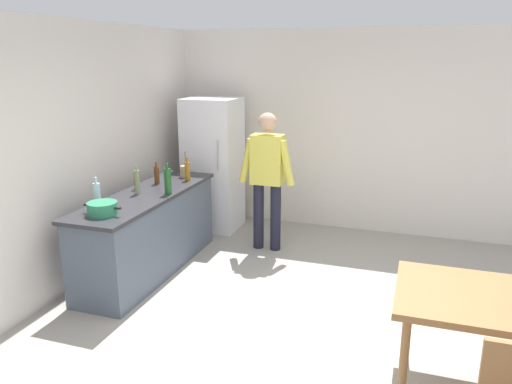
{
  "coord_description": "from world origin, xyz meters",
  "views": [
    {
      "loc": [
        0.79,
        -3.74,
        2.35
      ],
      "look_at": [
        -0.82,
        1.05,
        0.95
      ],
      "focal_mm": 34.87,
      "sensor_mm": 36.0,
      "label": 1
    }
  ],
  "objects_px": {
    "cooking_pot": "(102,208)",
    "bottle_beer_brown": "(157,175)",
    "person": "(267,173)",
    "bottle_wine_green": "(168,181)",
    "utensil_jar": "(185,171)",
    "dining_table": "(501,309)",
    "bottle_vinegar_tall": "(137,182)",
    "bottle_water_clear": "(97,194)",
    "bottle_sauce_red": "(137,181)",
    "bottle_oil_amber": "(188,171)",
    "refrigerator": "(213,164)"
  },
  "relations": [
    {
      "from": "bottle_vinegar_tall",
      "to": "bottle_beer_brown",
      "type": "bearing_deg",
      "value": 92.73
    },
    {
      "from": "bottle_sauce_red",
      "to": "bottle_oil_amber",
      "type": "bearing_deg",
      "value": 56.69
    },
    {
      "from": "bottle_oil_amber",
      "to": "cooking_pot",
      "type": "bearing_deg",
      "value": -96.6
    },
    {
      "from": "refrigerator",
      "to": "bottle_oil_amber",
      "type": "bearing_deg",
      "value": -85.86
    },
    {
      "from": "refrigerator",
      "to": "bottle_vinegar_tall",
      "type": "xyz_separation_m",
      "value": [
        -0.18,
        -1.64,
        0.14
      ]
    },
    {
      "from": "dining_table",
      "to": "bottle_wine_green",
      "type": "bearing_deg",
      "value": 159.87
    },
    {
      "from": "cooking_pot",
      "to": "bottle_sauce_red",
      "type": "relative_size",
      "value": 1.67
    },
    {
      "from": "bottle_oil_amber",
      "to": "person",
      "type": "bearing_deg",
      "value": 22.45
    },
    {
      "from": "cooking_pot",
      "to": "bottle_beer_brown",
      "type": "relative_size",
      "value": 1.54
    },
    {
      "from": "person",
      "to": "bottle_sauce_red",
      "type": "distance_m",
      "value": 1.54
    },
    {
      "from": "bottle_oil_amber",
      "to": "bottle_beer_brown",
      "type": "distance_m",
      "value": 0.38
    },
    {
      "from": "bottle_wine_green",
      "to": "bottle_beer_brown",
      "type": "height_order",
      "value": "bottle_wine_green"
    },
    {
      "from": "bottle_water_clear",
      "to": "bottle_sauce_red",
      "type": "xyz_separation_m",
      "value": [
        0.01,
        0.72,
        -0.03
      ]
    },
    {
      "from": "refrigerator",
      "to": "bottle_wine_green",
      "type": "bearing_deg",
      "value": -84.83
    },
    {
      "from": "bottle_wine_green",
      "to": "bottle_sauce_red",
      "type": "relative_size",
      "value": 1.42
    },
    {
      "from": "bottle_water_clear",
      "to": "bottle_vinegar_tall",
      "type": "xyz_separation_m",
      "value": [
        0.12,
        0.54,
        0.01
      ]
    },
    {
      "from": "person",
      "to": "bottle_water_clear",
      "type": "distance_m",
      "value": 2.05
    },
    {
      "from": "person",
      "to": "bottle_beer_brown",
      "type": "bearing_deg",
      "value": -151.24
    },
    {
      "from": "person",
      "to": "bottle_beer_brown",
      "type": "distance_m",
      "value": 1.31
    },
    {
      "from": "dining_table",
      "to": "bottle_wine_green",
      "type": "relative_size",
      "value": 4.12
    },
    {
      "from": "person",
      "to": "bottle_vinegar_tall",
      "type": "xyz_separation_m",
      "value": [
        -1.13,
        -1.08,
        0.06
      ]
    },
    {
      "from": "utensil_jar",
      "to": "bottle_wine_green",
      "type": "relative_size",
      "value": 0.94
    },
    {
      "from": "bottle_sauce_red",
      "to": "person",
      "type": "bearing_deg",
      "value": 36.23
    },
    {
      "from": "cooking_pot",
      "to": "dining_table",
      "type": "bearing_deg",
      "value": -5.4
    },
    {
      "from": "person",
      "to": "bottle_beer_brown",
      "type": "relative_size",
      "value": 6.54
    },
    {
      "from": "cooking_pot",
      "to": "bottle_vinegar_tall",
      "type": "height_order",
      "value": "bottle_vinegar_tall"
    },
    {
      "from": "dining_table",
      "to": "bottle_oil_amber",
      "type": "height_order",
      "value": "bottle_oil_amber"
    },
    {
      "from": "refrigerator",
      "to": "bottle_beer_brown",
      "type": "distance_m",
      "value": 1.21
    },
    {
      "from": "person",
      "to": "bottle_water_clear",
      "type": "xyz_separation_m",
      "value": [
        -1.25,
        -1.63,
        0.05
      ]
    },
    {
      "from": "bottle_water_clear",
      "to": "bottle_sauce_red",
      "type": "bearing_deg",
      "value": 89.51
    },
    {
      "from": "bottle_beer_brown",
      "to": "bottle_sauce_red",
      "type": "bearing_deg",
      "value": -108.27
    },
    {
      "from": "bottle_vinegar_tall",
      "to": "bottle_water_clear",
      "type": "bearing_deg",
      "value": -102.41
    },
    {
      "from": "cooking_pot",
      "to": "bottle_oil_amber",
      "type": "bearing_deg",
      "value": 83.4
    },
    {
      "from": "utensil_jar",
      "to": "bottle_water_clear",
      "type": "xyz_separation_m",
      "value": [
        -0.25,
        -1.4,
        0.05
      ]
    },
    {
      "from": "cooking_pot",
      "to": "bottle_wine_green",
      "type": "height_order",
      "value": "bottle_wine_green"
    },
    {
      "from": "utensil_jar",
      "to": "bottle_water_clear",
      "type": "height_order",
      "value": "utensil_jar"
    },
    {
      "from": "refrigerator",
      "to": "bottle_water_clear",
      "type": "relative_size",
      "value": 6.0
    },
    {
      "from": "bottle_oil_amber",
      "to": "bottle_beer_brown",
      "type": "height_order",
      "value": "bottle_oil_amber"
    },
    {
      "from": "person",
      "to": "bottle_wine_green",
      "type": "relative_size",
      "value": 5.0
    },
    {
      "from": "cooking_pot",
      "to": "bottle_beer_brown",
      "type": "height_order",
      "value": "bottle_beer_brown"
    },
    {
      "from": "utensil_jar",
      "to": "bottle_beer_brown",
      "type": "relative_size",
      "value": 1.23
    },
    {
      "from": "dining_table",
      "to": "bottle_vinegar_tall",
      "type": "distance_m",
      "value": 3.65
    },
    {
      "from": "bottle_water_clear",
      "to": "refrigerator",
      "type": "bearing_deg",
      "value": 82.23
    },
    {
      "from": "person",
      "to": "utensil_jar",
      "type": "height_order",
      "value": "person"
    },
    {
      "from": "bottle_oil_amber",
      "to": "bottle_vinegar_tall",
      "type": "xyz_separation_m",
      "value": [
        -0.24,
        -0.72,
        0.02
      ]
    },
    {
      "from": "dining_table",
      "to": "bottle_wine_green",
      "type": "height_order",
      "value": "bottle_wine_green"
    },
    {
      "from": "person",
      "to": "bottle_wine_green",
      "type": "bearing_deg",
      "value": -129.37
    },
    {
      "from": "cooking_pot",
      "to": "bottle_beer_brown",
      "type": "xyz_separation_m",
      "value": [
        -0.1,
        1.19,
        0.05
      ]
    },
    {
      "from": "cooking_pot",
      "to": "bottle_oil_amber",
      "type": "height_order",
      "value": "bottle_oil_amber"
    },
    {
      "from": "bottle_vinegar_tall",
      "to": "bottle_wine_green",
      "type": "bearing_deg",
      "value": 16.64
    }
  ]
}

